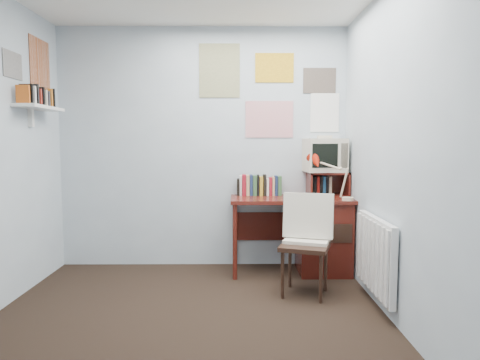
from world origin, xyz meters
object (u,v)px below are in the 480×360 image
object	(u,v)px
desk_chair	(305,247)
wall_shelf	(40,108)
desk	(317,232)
desk_lamp	(348,179)
crt_tv	(324,154)
radiator	(376,255)
tv_riser	(327,184)

from	to	relation	value
desk_chair	wall_shelf	size ratio (longest dim) A/B	1.36
desk	desk_lamp	world-z (taller)	desk_lamp
desk_chair	desk	bearing A→B (deg)	89.77
crt_tv	wall_shelf	world-z (taller)	wall_shelf
desk_chair	radiator	bearing A→B (deg)	-8.80
desk_chair	crt_tv	xyz separation A→B (m)	(0.31, 0.79, 0.77)
desk	radiator	distance (m)	0.97
desk_chair	desk_lamp	size ratio (longest dim) A/B	2.11
desk_chair	crt_tv	size ratio (longest dim) A/B	2.16
desk_lamp	crt_tv	bearing A→B (deg)	127.40
desk_lamp	wall_shelf	bearing A→B (deg)	-164.22
wall_shelf	tv_riser	bearing A→B (deg)	10.32
desk_chair	wall_shelf	xyz separation A→B (m)	(-2.34, 0.28, 1.20)
desk_lamp	desk	bearing A→B (deg)	151.30
desk_chair	tv_riser	bearing A→B (deg)	84.63
desk_lamp	radiator	xyz separation A→B (m)	(0.04, -0.72, -0.54)
tv_riser	radiator	bearing A→B (deg)	-80.72
desk	radiator	xyz separation A→B (m)	(0.29, -0.93, 0.01)
desk	tv_riser	distance (m)	0.51
desk_lamp	radiator	distance (m)	0.90
crt_tv	wall_shelf	xyz separation A→B (m)	(-2.66, -0.51, 0.42)
desk	desk_chair	world-z (taller)	desk_chair
desk	wall_shelf	distance (m)	2.87
radiator	tv_riser	bearing A→B (deg)	99.28
desk_chair	wall_shelf	distance (m)	2.64
desk_lamp	crt_tv	xyz separation A→B (m)	(-0.16, 0.34, 0.23)
wall_shelf	radiator	bearing A→B (deg)	-10.89
desk_chair	desk_lamp	world-z (taller)	desk_lamp
crt_tv	desk	bearing A→B (deg)	-128.04
desk_lamp	desk_chair	bearing A→B (deg)	-124.61
desk	wall_shelf	bearing A→B (deg)	-171.60
desk	desk_lamp	distance (m)	0.64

